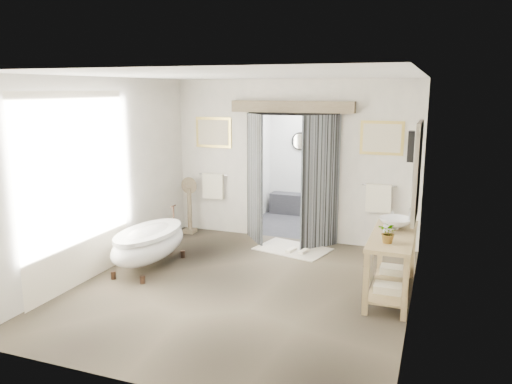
{
  "coord_description": "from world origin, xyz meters",
  "views": [
    {
      "loc": [
        2.47,
        -6.07,
        2.73
      ],
      "look_at": [
        0.0,
        0.6,
        1.25
      ],
      "focal_mm": 35.0,
      "sensor_mm": 36.0,
      "label": 1
    }
  ],
  "objects_px": {
    "clawfoot_tub": "(149,243)",
    "rug": "(293,249)",
    "vanity": "(390,259)",
    "basin": "(395,223)"
  },
  "relations": [
    {
      "from": "clawfoot_tub",
      "to": "rug",
      "type": "relative_size",
      "value": 1.4
    },
    {
      "from": "basin",
      "to": "rug",
      "type": "bearing_deg",
      "value": 124.38
    },
    {
      "from": "rug",
      "to": "basin",
      "type": "bearing_deg",
      "value": -32.9
    },
    {
      "from": "clawfoot_tub",
      "to": "vanity",
      "type": "distance_m",
      "value": 3.58
    },
    {
      "from": "vanity",
      "to": "rug",
      "type": "xyz_separation_m",
      "value": [
        -1.75,
        1.41,
        -0.5
      ]
    },
    {
      "from": "vanity",
      "to": "clawfoot_tub",
      "type": "bearing_deg",
      "value": -176.33
    },
    {
      "from": "basin",
      "to": "clawfoot_tub",
      "type": "bearing_deg",
      "value": 165.07
    },
    {
      "from": "vanity",
      "to": "rug",
      "type": "height_order",
      "value": "vanity"
    },
    {
      "from": "clawfoot_tub",
      "to": "basin",
      "type": "relative_size",
      "value": 3.74
    },
    {
      "from": "clawfoot_tub",
      "to": "vanity",
      "type": "height_order",
      "value": "vanity"
    }
  ]
}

